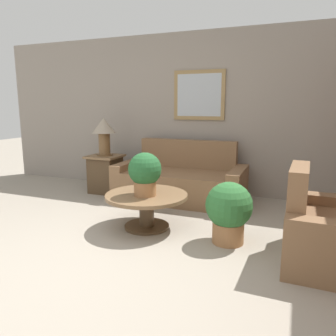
{
  "coord_description": "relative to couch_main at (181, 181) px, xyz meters",
  "views": [
    {
      "loc": [
        1.66,
        -2.2,
        1.44
      ],
      "look_at": [
        0.05,
        1.89,
        0.6
      ],
      "focal_mm": 35.0,
      "sensor_mm": 36.0,
      "label": 1
    }
  ],
  "objects": [
    {
      "name": "coffee_table",
      "position": [
        0.02,
        -1.28,
        0.01
      ],
      "size": [
        0.97,
        0.97,
        0.42
      ],
      "color": "#4C3823",
      "rests_on": "ground_plane"
    },
    {
      "name": "table_lamp",
      "position": [
        -1.32,
        -0.05,
        0.74
      ],
      "size": [
        0.39,
        0.39,
        0.62
      ],
      "color": "brown",
      "rests_on": "side_table"
    },
    {
      "name": "wall_back",
      "position": [
        -0.03,
        0.59,
        1.02
      ],
      "size": [
        7.38,
        0.09,
        2.6
      ],
      "color": "gray",
      "rests_on": "ground_plane"
    },
    {
      "name": "potted_plant_on_table",
      "position": [
        0.03,
        -1.34,
        0.4
      ],
      "size": [
        0.38,
        0.38,
        0.5
      ],
      "color": "#9E6B42",
      "rests_on": "coffee_table"
    },
    {
      "name": "ground_plane",
      "position": [
        -0.04,
        -2.45,
        -0.29
      ],
      "size": [
        20.0,
        20.0,
        0.0
      ],
      "primitive_type": "plane",
      "color": "gray"
    },
    {
      "name": "side_table",
      "position": [
        -1.32,
        -0.05,
        0.03
      ],
      "size": [
        0.52,
        0.52,
        0.62
      ],
      "color": "#4C3823",
      "rests_on": "ground_plane"
    },
    {
      "name": "couch_main",
      "position": [
        0.0,
        0.0,
        0.0
      ],
      "size": [
        1.94,
        0.92,
        0.9
      ],
      "color": "brown",
      "rests_on": "ground_plane"
    },
    {
      "name": "potted_plant_floor",
      "position": [
        1.01,
        -1.36,
        0.07
      ],
      "size": [
        0.49,
        0.49,
        0.66
      ],
      "color": "#9E6B42",
      "rests_on": "ground_plane"
    }
  ]
}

